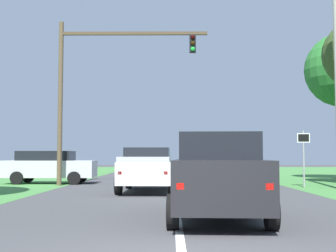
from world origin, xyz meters
The scene contains 6 objects.
ground_plane centered at (0.00, 9.38, 0.00)m, with size 120.00×120.00×0.00m, color #424244.
red_suv_near centered at (0.94, 4.39, 1.05)m, with size 2.39×4.86×2.00m.
pickup_truck_lead centered at (-1.13, 12.67, 0.95)m, with size 2.38×5.46×1.82m.
traffic_light centered at (-3.92, 16.57, 5.48)m, with size 7.61×0.40×8.35m.
keep_moving_sign centered at (6.12, 15.26, 1.71)m, with size 0.60×0.09×2.69m.
crossing_suv_far centered at (-6.72, 18.14, 0.93)m, with size 4.80×2.03×1.75m.
Camera 1 is at (-0.16, -6.39, 1.49)m, focal length 48.74 mm.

